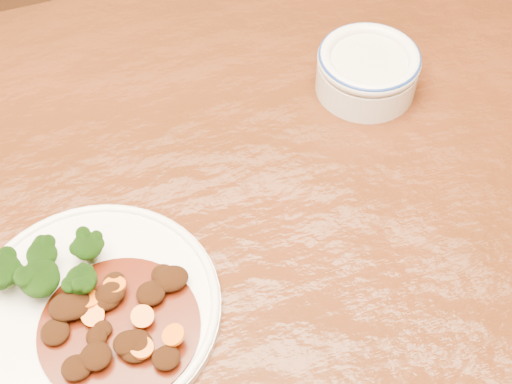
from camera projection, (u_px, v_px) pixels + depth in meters
name	position (u px, v px, depth m)	size (l,w,h in m)	color
dining_table	(172.00, 294.00, 0.78)	(1.51, 0.92, 0.75)	#4D200D
dinner_plate	(94.00, 308.00, 0.68)	(0.24, 0.24, 0.02)	white
broccoli_florets	(45.00, 269.00, 0.67)	(0.11, 0.07, 0.04)	#648645
mince_stew	(114.00, 321.00, 0.65)	(0.15, 0.15, 0.02)	#4C1308
dip_bowl	(368.00, 69.00, 0.84)	(0.12, 0.12, 0.06)	beige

